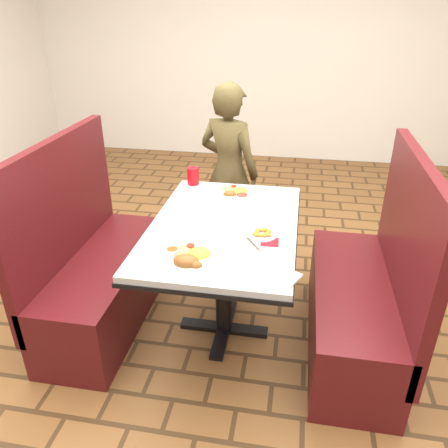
{
  "coord_description": "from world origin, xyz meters",
  "views": [
    {
      "loc": [
        0.38,
        -2.11,
        1.85
      ],
      "look_at": [
        0.0,
        0.0,
        0.75
      ],
      "focal_mm": 35.0,
      "sensor_mm": 36.0,
      "label": 1
    }
  ],
  "objects": [
    {
      "name": "booth_bench_left",
      "position": [
        -0.8,
        0.0,
        0.33
      ],
      "size": [
        0.47,
        1.2,
        1.17
      ],
      "color": "#511215",
      "rests_on": "ground"
    },
    {
      "name": "diner_person",
      "position": [
        -0.14,
        1.02,
        0.68
      ],
      "size": [
        0.58,
        0.48,
        1.35
      ],
      "primitive_type": "imported",
      "rotation": [
        0.0,
        0.0,
        2.77
      ],
      "color": "brown",
      "rests_on": "ground"
    },
    {
      "name": "paper_napkin",
      "position": [
        0.33,
        -0.46,
        0.76
      ],
      "size": [
        0.22,
        0.2,
        0.01
      ],
      "primitive_type": "cube",
      "rotation": [
        0.0,
        0.0,
        -0.46
      ],
      "color": "silver",
      "rests_on": "dining_table"
    },
    {
      "name": "maroon_napkin",
      "position": [
        0.27,
        -0.16,
        0.75
      ],
      "size": [
        0.1,
        0.1,
        0.0
      ],
      "primitive_type": "cube",
      "rotation": [
        0.0,
        0.0,
        0.06
      ],
      "color": "maroon",
      "rests_on": "dining_table"
    },
    {
      "name": "plantain_plate",
      "position": [
        0.22,
        -0.09,
        0.76
      ],
      "size": [
        0.16,
        0.16,
        0.02
      ],
      "rotation": [
        0.0,
        0.0,
        -0.23
      ],
      "color": "white",
      "rests_on": "dining_table"
    },
    {
      "name": "booth_bench_right",
      "position": [
        0.8,
        0.0,
        0.33
      ],
      "size": [
        0.47,
        1.2,
        1.17
      ],
      "color": "#511215",
      "rests_on": "ground"
    },
    {
      "name": "lettuce_shreds",
      "position": [
        0.04,
        0.06,
        0.75
      ],
      "size": [
        0.28,
        0.32,
        0.0
      ],
      "primitive_type": null,
      "color": "#7FBD4B",
      "rests_on": "dining_table"
    },
    {
      "name": "fork_utensil",
      "position": [
        -0.1,
        -0.37,
        0.76
      ],
      "size": [
        0.08,
        0.15,
        0.0
      ],
      "primitive_type": "cube",
      "rotation": [
        0.0,
        0.0,
        -0.47
      ],
      "color": "silver",
      "rests_on": "dining_table"
    },
    {
      "name": "near_dinner_plate",
      "position": [
        -0.09,
        -0.4,
        0.78
      ],
      "size": [
        0.28,
        0.28,
        0.09
      ],
      "rotation": [
        0.0,
        0.0,
        0.42
      ],
      "color": "white",
      "rests_on": "dining_table"
    },
    {
      "name": "far_dinner_plate",
      "position": [
        -0.0,
        0.42,
        0.77
      ],
      "size": [
        0.25,
        0.25,
        0.06
      ],
      "rotation": [
        0.0,
        0.0,
        0.24
      ],
      "color": "white",
      "rests_on": "dining_table"
    },
    {
      "name": "knife_utensil",
      "position": [
        -0.04,
        -0.34,
        0.76
      ],
      "size": [
        0.04,
        0.16,
        0.0
      ],
      "primitive_type": "cube",
      "rotation": [
        0.0,
        0.0,
        0.2
      ],
      "color": "silver",
      "rests_on": "dining_table"
    },
    {
      "name": "dining_table",
      "position": [
        0.0,
        0.0,
        0.65
      ],
      "size": [
        0.81,
        1.21,
        0.75
      ],
      "color": "#ABADB0",
      "rests_on": "ground"
    },
    {
      "name": "red_tumbler",
      "position": [
        -0.31,
        0.55,
        0.81
      ],
      "size": [
        0.08,
        0.08,
        0.11
      ],
      "primitive_type": "cylinder",
      "color": "red",
      "rests_on": "dining_table"
    },
    {
      "name": "spoon_utensil",
      "position": [
        0.19,
        -0.2,
        0.76
      ],
      "size": [
        0.09,
        0.12,
        0.0
      ],
      "primitive_type": "cube",
      "rotation": [
        0.0,
        0.0,
        0.59
      ],
      "color": "silver",
      "rests_on": "dining_table"
    }
  ]
}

